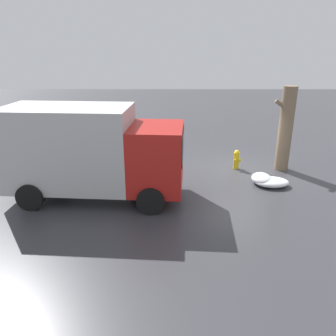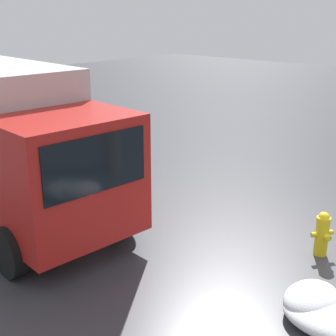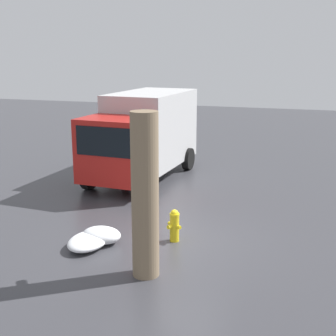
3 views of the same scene
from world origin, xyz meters
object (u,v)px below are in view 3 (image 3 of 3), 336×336
Objects in this scene: delivery_truck at (144,133)px; pedestrian at (125,163)px; fire_hydrant at (174,225)px; tree_trunk at (145,196)px.

delivery_truck is 3.87× the size of pedestrian.
pedestrian is at bearing 85.76° from delivery_truck.
tree_trunk is at bearing 29.59° from fire_hydrant.
pedestrian is (-1.44, 0.21, -0.87)m from delivery_truck.
tree_trunk is 8.15m from delivery_truck.
pedestrian is at bearing 26.33° from tree_trunk.
delivery_truck reaches higher than pedestrian.
tree_trunk is 2.26× the size of pedestrian.
delivery_truck is 1.70m from pedestrian.
delivery_truck is (5.66, 2.91, 1.30)m from fire_hydrant.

